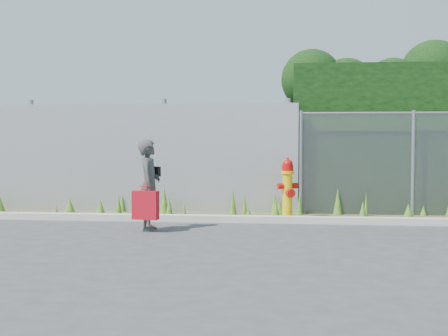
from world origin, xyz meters
name	(u,v)px	position (x,y,z in m)	size (l,w,h in m)	color
ground	(234,239)	(0.00, 0.00, 0.00)	(80.00, 80.00, 0.00)	#393A3C
curb	(243,219)	(0.00, 1.80, 0.06)	(16.00, 0.22, 0.12)	#AEAB9D
weed_strip	(225,209)	(-0.40, 2.47, 0.15)	(16.00, 1.35, 0.53)	#4B442B
corrugated_fence	(89,158)	(-3.25, 3.01, 1.10)	(8.50, 0.21, 2.30)	#ADAFB4
fire_hydrant	(287,190)	(0.79, 2.22, 0.56)	(0.39, 0.35, 1.16)	yellow
woman	(149,185)	(-1.47, 0.71, 0.75)	(0.55, 0.36, 1.50)	#0E5B50
red_tote_bag	(145,205)	(-1.48, 0.49, 0.44)	(0.42, 0.15, 0.55)	#A20929
black_shoulder_bag	(154,171)	(-1.43, 0.90, 0.96)	(0.22, 0.09, 0.16)	black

